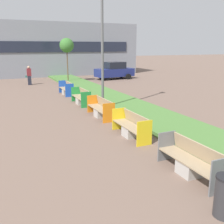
{
  "coord_description": "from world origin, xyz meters",
  "views": [
    {
      "loc": [
        -3.81,
        2.54,
        3.53
      ],
      "look_at": [
        0.9,
        13.16,
        0.6
      ],
      "focal_mm": 42.0,
      "sensor_mm": 36.0,
      "label": 1
    }
  ],
  "objects_px": {
    "bench_grey_frame": "(191,162)",
    "sapling_tree_far": "(67,46)",
    "bench_blue_frame": "(67,90)",
    "pedestrian_walking": "(29,75)",
    "bench_green_frame": "(81,98)",
    "street_lamp_post": "(102,21)",
    "bench_yellow_frame": "(131,128)",
    "parked_car_distant": "(114,71)",
    "bench_orange_frame": "(101,110)"
  },
  "relations": [
    {
      "from": "pedestrian_walking",
      "to": "bench_green_frame",
      "type": "bearing_deg",
      "value": -79.2
    },
    {
      "from": "bench_blue_frame",
      "to": "street_lamp_post",
      "type": "distance_m",
      "value": 7.25
    },
    {
      "from": "bench_orange_frame",
      "to": "sapling_tree_far",
      "type": "xyz_separation_m",
      "value": [
        1.88,
        13.73,
        3.2
      ]
    },
    {
      "from": "street_lamp_post",
      "to": "pedestrian_walking",
      "type": "height_order",
      "value": "street_lamp_post"
    },
    {
      "from": "bench_green_frame",
      "to": "sapling_tree_far",
      "type": "xyz_separation_m",
      "value": [
        1.88,
        10.42,
        3.21
      ]
    },
    {
      "from": "bench_green_frame",
      "to": "bench_orange_frame",
      "type": "bearing_deg",
      "value": -89.96
    },
    {
      "from": "bench_yellow_frame",
      "to": "bench_green_frame",
      "type": "xyz_separation_m",
      "value": [
        -0.0,
        6.61,
        -0.0
      ]
    },
    {
      "from": "bench_grey_frame",
      "to": "bench_yellow_frame",
      "type": "relative_size",
      "value": 1.02
    },
    {
      "from": "sapling_tree_far",
      "to": "pedestrian_walking",
      "type": "bearing_deg",
      "value": -173.21
    },
    {
      "from": "bench_yellow_frame",
      "to": "bench_orange_frame",
      "type": "xyz_separation_m",
      "value": [
        0.0,
        3.3,
        0.0
      ]
    },
    {
      "from": "sapling_tree_far",
      "to": "bench_green_frame",
      "type": "bearing_deg",
      "value": -100.25
    },
    {
      "from": "bench_blue_frame",
      "to": "pedestrian_walking",
      "type": "relative_size",
      "value": 1.17
    },
    {
      "from": "bench_green_frame",
      "to": "sapling_tree_far",
      "type": "relative_size",
      "value": 0.49
    },
    {
      "from": "sapling_tree_far",
      "to": "parked_car_distant",
      "type": "bearing_deg",
      "value": 4.89
    },
    {
      "from": "bench_yellow_frame",
      "to": "bench_green_frame",
      "type": "distance_m",
      "value": 6.61
    },
    {
      "from": "bench_orange_frame",
      "to": "sapling_tree_far",
      "type": "height_order",
      "value": "sapling_tree_far"
    },
    {
      "from": "bench_grey_frame",
      "to": "sapling_tree_far",
      "type": "relative_size",
      "value": 0.52
    },
    {
      "from": "bench_orange_frame",
      "to": "bench_blue_frame",
      "type": "relative_size",
      "value": 1.12
    },
    {
      "from": "bench_orange_frame",
      "to": "pedestrian_walking",
      "type": "height_order",
      "value": "pedestrian_walking"
    },
    {
      "from": "parked_car_distant",
      "to": "bench_blue_frame",
      "type": "bearing_deg",
      "value": -142.46
    },
    {
      "from": "bench_grey_frame",
      "to": "sapling_tree_far",
      "type": "height_order",
      "value": "sapling_tree_far"
    },
    {
      "from": "bench_grey_frame",
      "to": "sapling_tree_far",
      "type": "bearing_deg",
      "value": 84.77
    },
    {
      "from": "bench_blue_frame",
      "to": "pedestrian_walking",
      "type": "height_order",
      "value": "pedestrian_walking"
    },
    {
      "from": "bench_blue_frame",
      "to": "sapling_tree_far",
      "type": "distance_m",
      "value": 7.71
    },
    {
      "from": "bench_grey_frame",
      "to": "bench_green_frame",
      "type": "xyz_separation_m",
      "value": [
        -0.0,
        10.13,
        -0.0
      ]
    },
    {
      "from": "bench_yellow_frame",
      "to": "bench_green_frame",
      "type": "relative_size",
      "value": 1.03
    },
    {
      "from": "parked_car_distant",
      "to": "bench_yellow_frame",
      "type": "bearing_deg",
      "value": -119.87
    },
    {
      "from": "bench_yellow_frame",
      "to": "sapling_tree_far",
      "type": "xyz_separation_m",
      "value": [
        1.88,
        17.03,
        3.21
      ]
    },
    {
      "from": "bench_grey_frame",
      "to": "pedestrian_walking",
      "type": "bearing_deg",
      "value": 95.41
    },
    {
      "from": "bench_green_frame",
      "to": "bench_yellow_frame",
      "type": "bearing_deg",
      "value": -89.99
    },
    {
      "from": "bench_green_frame",
      "to": "sapling_tree_far",
      "type": "distance_m",
      "value": 11.06
    },
    {
      "from": "bench_blue_frame",
      "to": "bench_yellow_frame",
      "type": "bearing_deg",
      "value": -89.99
    },
    {
      "from": "bench_grey_frame",
      "to": "bench_blue_frame",
      "type": "distance_m",
      "value": 13.79
    },
    {
      "from": "sapling_tree_far",
      "to": "pedestrian_walking",
      "type": "xyz_separation_m",
      "value": [
        -3.78,
        -0.45,
        -2.69
      ]
    },
    {
      "from": "bench_orange_frame",
      "to": "street_lamp_post",
      "type": "height_order",
      "value": "street_lamp_post"
    },
    {
      "from": "bench_orange_frame",
      "to": "parked_car_distant",
      "type": "relative_size",
      "value": 0.52
    },
    {
      "from": "street_lamp_post",
      "to": "bench_yellow_frame",
      "type": "bearing_deg",
      "value": -97.65
    },
    {
      "from": "bench_green_frame",
      "to": "parked_car_distant",
      "type": "distance_m",
      "value": 13.06
    },
    {
      "from": "bench_grey_frame",
      "to": "bench_green_frame",
      "type": "height_order",
      "value": "same"
    },
    {
      "from": "bench_grey_frame",
      "to": "street_lamp_post",
      "type": "bearing_deg",
      "value": 85.67
    },
    {
      "from": "street_lamp_post",
      "to": "parked_car_distant",
      "type": "height_order",
      "value": "street_lamp_post"
    },
    {
      "from": "sapling_tree_far",
      "to": "pedestrian_walking",
      "type": "distance_m",
      "value": 4.66
    },
    {
      "from": "bench_grey_frame",
      "to": "pedestrian_walking",
      "type": "xyz_separation_m",
      "value": [
        -1.9,
        20.09,
        0.52
      ]
    },
    {
      "from": "pedestrian_walking",
      "to": "parked_car_distant",
      "type": "relative_size",
      "value": 0.4
    },
    {
      "from": "bench_green_frame",
      "to": "street_lamp_post",
      "type": "xyz_separation_m",
      "value": [
        0.61,
        -2.06,
        4.41
      ]
    },
    {
      "from": "street_lamp_post",
      "to": "pedestrian_walking",
      "type": "distance_m",
      "value": 12.88
    },
    {
      "from": "bench_green_frame",
      "to": "pedestrian_walking",
      "type": "xyz_separation_m",
      "value": [
        -1.9,
        9.97,
        0.52
      ]
    },
    {
      "from": "bench_orange_frame",
      "to": "bench_grey_frame",
      "type": "bearing_deg",
      "value": -90.01
    },
    {
      "from": "bench_orange_frame",
      "to": "parked_car_distant",
      "type": "bearing_deg",
      "value": 63.04
    },
    {
      "from": "bench_yellow_frame",
      "to": "bench_orange_frame",
      "type": "height_order",
      "value": "same"
    }
  ]
}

